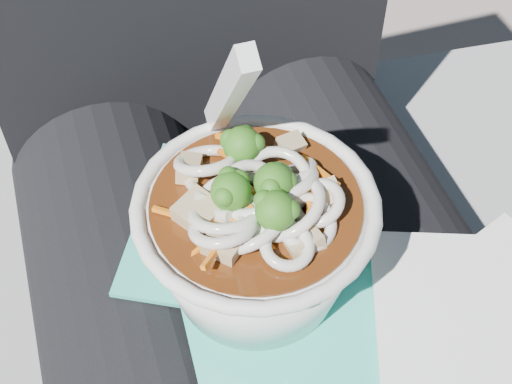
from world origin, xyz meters
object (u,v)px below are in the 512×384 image
object	(u,v)px
lap	(287,357)
plastic_bag	(357,343)
udon_bowl	(256,231)
stone_ledge	(237,372)
person_body	(250,249)

from	to	relation	value
lap	plastic_bag	bearing A→B (deg)	-59.61
lap	udon_bowl	world-z (taller)	udon_bowl
stone_ledge	udon_bowl	bearing A→B (deg)	-98.42
stone_ledge	lap	world-z (taller)	lap
stone_ledge	lap	distance (m)	0.36
stone_ledge	person_body	xyz separation A→B (m)	(0.00, -0.06, 0.34)
person_body	stone_ledge	bearing A→B (deg)	90.00
stone_ledge	plastic_bag	bearing A→B (deg)	-82.23
lap	plastic_bag	xyz separation A→B (m)	(0.03, -0.05, 0.09)
person_body	udon_bowl	size ratio (longest dim) A/B	5.37
stone_ledge	person_body	world-z (taller)	person_body
udon_bowl	lap	bearing A→B (deg)	-38.17
stone_ledge	plastic_bag	size ratio (longest dim) A/B	2.68
person_body	udon_bowl	xyz separation A→B (m)	(-0.02, -0.08, 0.13)
plastic_bag	udon_bowl	size ratio (longest dim) A/B	1.94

